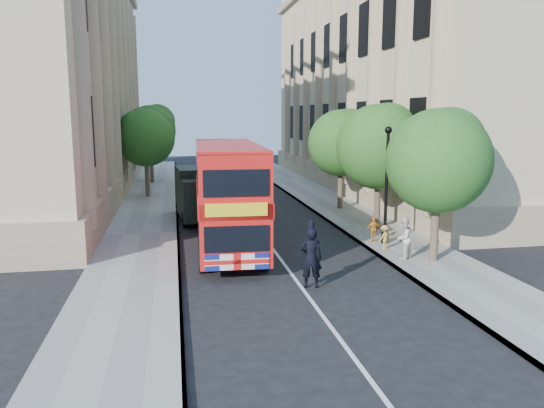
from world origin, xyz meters
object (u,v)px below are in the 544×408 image
lamp_post (386,190)px  box_van (198,195)px  police_constable (311,258)px  woman_pedestrian (403,238)px  double_decker_bus (228,193)px

lamp_post → box_van: 10.81m
lamp_post → police_constable: bearing=-133.2°
box_van → woman_pedestrian: bearing=-57.6°
woman_pedestrian → lamp_post: bearing=-135.7°
double_decker_bus → woman_pedestrian: size_ratio=5.76×
box_van → double_decker_bus: bearing=-86.4°
police_constable → woman_pedestrian: size_ratio=1.21×
woman_pedestrian → box_van: bearing=-91.6°
lamp_post → police_constable: size_ratio=2.51×
double_decker_bus → police_constable: double_decker_bus is taller
double_decker_bus → box_van: size_ratio=1.89×
double_decker_bus → police_constable: size_ratio=4.74×
double_decker_bus → lamp_post: bearing=-3.9°
lamp_post → double_decker_bus: 6.94m
lamp_post → woman_pedestrian: bearing=-96.7°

